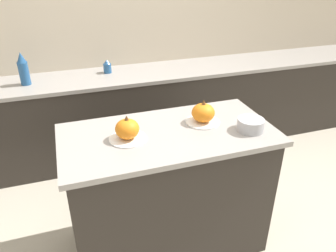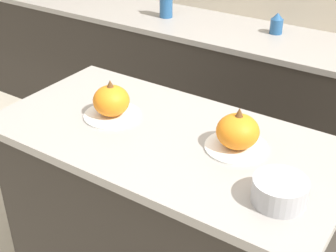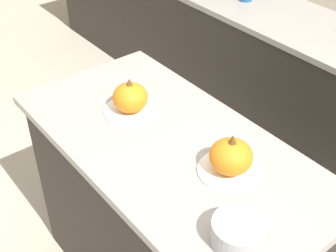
% 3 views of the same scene
% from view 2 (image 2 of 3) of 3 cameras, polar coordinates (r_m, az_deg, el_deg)
% --- Properties ---
extents(kitchen_island, '(1.35, 0.69, 0.94)m').
position_cam_2_polar(kitchen_island, '(2.04, -0.21, -12.36)').
color(kitchen_island, '#2D2823').
rests_on(kitchen_island, ground_plane).
extents(back_counter, '(6.00, 0.60, 0.89)m').
position_cam_2_polar(back_counter, '(3.07, 14.04, 2.06)').
color(back_counter, '#2D2823').
rests_on(back_counter, ground_plane).
extents(pumpkin_cake_left, '(0.23, 0.23, 0.16)m').
position_cam_2_polar(pumpkin_cake_left, '(1.86, -6.96, 2.83)').
color(pumpkin_cake_left, white).
rests_on(pumpkin_cake_left, kitchen_island).
extents(pumpkin_cake_right, '(0.23, 0.23, 0.16)m').
position_cam_2_polar(pumpkin_cake_right, '(1.66, 8.48, -0.87)').
color(pumpkin_cake_right, white).
rests_on(pumpkin_cake_right, kitchen_island).
extents(bottle_short, '(0.08, 0.08, 0.13)m').
position_cam_2_polar(bottle_short, '(3.01, 13.11, 12.06)').
color(bottle_short, '#235184').
rests_on(bottle_short, back_counter).
extents(mixing_bowl, '(0.17, 0.17, 0.08)m').
position_cam_2_polar(mixing_bowl, '(1.45, 13.47, -7.71)').
color(mixing_bowl, '#ADADB2').
rests_on(mixing_bowl, kitchen_island).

